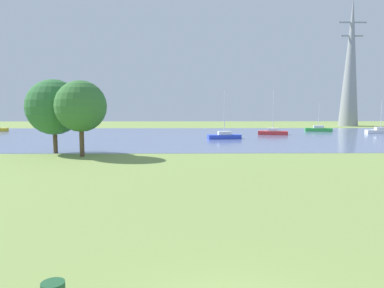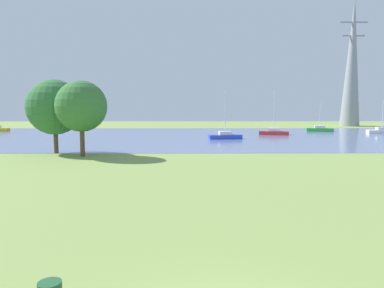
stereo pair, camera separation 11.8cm
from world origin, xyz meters
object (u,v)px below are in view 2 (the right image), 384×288
Objects in this scene: tree_mid_shore at (81,106)px; electricity_pylon at (352,62)px; sailboat_green at (320,129)px; sailboat_red at (274,132)px; sailboat_blue at (225,136)px; tree_west_near at (55,107)px; sailboat_white at (382,131)px.

electricity_pylon reaches higher than tree_mid_shore.
sailboat_red is at bearing -143.52° from sailboat_green.
sailboat_blue reaches higher than sailboat_green.
sailboat_green is at bearing 36.48° from sailboat_red.
sailboat_white is at bearing 27.91° from tree_west_near.
sailboat_blue is 0.24× the size of electricity_pylon.
sailboat_white is 0.78× the size of tree_mid_shore.
sailboat_red is (-19.27, -2.43, 0.02)m from sailboat_white.
sailboat_white reaches higher than sailboat_green.
sailboat_red is 36.02m from tree_west_near.
electricity_pylon is (4.26, 22.59, 14.30)m from sailboat_white.
sailboat_green is 0.78× the size of sailboat_blue.
tree_west_near reaches higher than sailboat_green.
electricity_pylon is at bearing 46.75° from sailboat_red.
tree_mid_shore is (-43.62, -27.49, 4.37)m from sailboat_white.
sailboat_green is 0.76× the size of sailboat_red.
sailboat_blue is 24.07m from tree_mid_shore.
tree_west_near reaches higher than sailboat_blue.
sailboat_red is 0.95× the size of tree_west_near.
sailboat_white is 51.74m from tree_mid_shore.
sailboat_red reaches higher than sailboat_blue.
tree_mid_shore is (-15.56, -17.84, 4.36)m from sailboat_blue.
tree_mid_shore is at bearing -131.10° from sailboat_blue.
sailboat_green is at bearing 43.31° from tree_mid_shore.
sailboat_white is at bearing 7.19° from sailboat_red.
sailboat_green is at bearing -127.20° from electricity_pylon.
tree_west_near reaches higher than tree_mid_shore.
tree_mid_shore is at bearing -147.78° from sailboat_white.
tree_west_near is (-38.15, -30.16, 4.27)m from sailboat_green.
tree_mid_shore reaches higher than sailboat_red.
tree_mid_shore is (-34.70, -32.72, 4.37)m from sailboat_green.
tree_west_near is at bearing -152.09° from sailboat_white.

